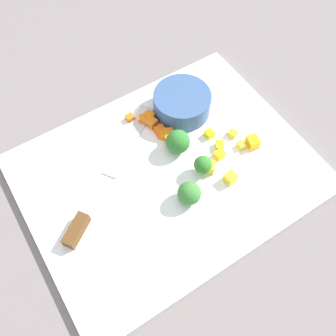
{
  "coord_description": "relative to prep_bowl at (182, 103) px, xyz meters",
  "views": [
    {
      "loc": [
        0.17,
        0.27,
        0.57
      ],
      "look_at": [
        0.0,
        0.0,
        0.02
      ],
      "focal_mm": 39.41,
      "sensor_mm": 36.0,
      "label": 1
    }
  ],
  "objects": [
    {
      "name": "ground_plane",
      "position": [
        0.09,
        0.1,
        -0.03
      ],
      "size": [
        4.0,
        4.0,
        0.0
      ],
      "primitive_type": "plane",
      "color": "slate"
    },
    {
      "name": "cutting_board",
      "position": [
        0.09,
        0.1,
        -0.03
      ],
      "size": [
        0.49,
        0.38,
        0.01
      ],
      "primitive_type": "cube",
      "color": "white",
      "rests_on": "ground_plane"
    },
    {
      "name": "prep_bowl",
      "position": [
        0.0,
        0.0,
        0.0
      ],
      "size": [
        0.11,
        0.11,
        0.04
      ],
      "primitive_type": "cylinder",
      "color": "#365586",
      "rests_on": "cutting_board"
    },
    {
      "name": "chef_knife",
      "position": [
        0.22,
        0.08,
        -0.01
      ],
      "size": [
        0.26,
        0.19,
        0.02
      ],
      "rotation": [
        0.0,
        0.0,
        3.75
      ],
      "color": "silver",
      "rests_on": "cutting_board"
    },
    {
      "name": "carrot_dice_0",
      "position": [
        0.07,
        0.0,
        -0.01
      ],
      "size": [
        0.02,
        0.02,
        0.02
      ],
      "primitive_type": "cube",
      "rotation": [
        0.0,
        0.0,
        1.82
      ],
      "color": "orange",
      "rests_on": "cutting_board"
    },
    {
      "name": "carrot_dice_1",
      "position": [
        0.06,
        -0.01,
        -0.01
      ],
      "size": [
        0.02,
        0.02,
        0.02
      ],
      "primitive_type": "cube",
      "rotation": [
        0.0,
        0.0,
        1.82
      ],
      "color": "orange",
      "rests_on": "cutting_board"
    },
    {
      "name": "carrot_dice_2",
      "position": [
        0.06,
        0.02,
        -0.02
      ],
      "size": [
        0.02,
        0.02,
        0.01
      ],
      "primitive_type": "cube",
      "rotation": [
        0.0,
        0.0,
        3.09
      ],
      "color": "orange",
      "rests_on": "cutting_board"
    },
    {
      "name": "carrot_dice_3",
      "position": [
        0.09,
        -0.03,
        -0.02
      ],
      "size": [
        0.02,
        0.01,
        0.01
      ],
      "primitive_type": "cube",
      "rotation": [
        0.0,
        0.0,
        0.06
      ],
      "color": "orange",
      "rests_on": "cutting_board"
    },
    {
      "name": "carrot_dice_4",
      "position": [
        0.06,
        0.05,
        -0.01
      ],
      "size": [
        0.02,
        0.02,
        0.02
      ],
      "primitive_type": "cube",
      "rotation": [
        0.0,
        0.0,
        1.06
      ],
      "color": "orange",
      "rests_on": "cutting_board"
    },
    {
      "name": "carrot_dice_5",
      "position": [
        0.08,
        -0.02,
        -0.01
      ],
      "size": [
        0.02,
        0.02,
        0.01
      ],
      "primitive_type": "cube",
      "rotation": [
        0.0,
        0.0,
        0.8
      ],
      "color": "orange",
      "rests_on": "cutting_board"
    },
    {
      "name": "carrot_dice_6",
      "position": [
        0.06,
        0.04,
        -0.02
      ],
      "size": [
        0.02,
        0.02,
        0.01
      ],
      "primitive_type": "cube",
      "rotation": [
        0.0,
        0.0,
        2.3
      ],
      "color": "orange",
      "rests_on": "cutting_board"
    },
    {
      "name": "carrot_dice_7",
      "position": [
        0.05,
        0.04,
        -0.01
      ],
      "size": [
        0.02,
        0.02,
        0.01
      ],
      "primitive_type": "cube",
      "rotation": [
        0.0,
        0.0,
        1.12
      ],
      "color": "orange",
      "rests_on": "cutting_board"
    },
    {
      "name": "pepper_dice_0",
      "position": [
        -0.04,
        0.13,
        -0.02
      ],
      "size": [
        0.01,
        0.02,
        0.01
      ],
      "primitive_type": "cube",
      "rotation": [
        0.0,
        0.0,
        3.07
      ],
      "color": "yellow",
      "rests_on": "cutting_board"
    },
    {
      "name": "pepper_dice_1",
      "position": [
        -0.06,
        0.14,
        -0.01
      ],
      "size": [
        0.02,
        0.03,
        0.02
      ],
      "primitive_type": "cube",
      "rotation": [
        0.0,
        0.0,
        2.89
      ],
      "color": "yellow",
      "rests_on": "cutting_board"
    },
    {
      "name": "pepper_dice_2",
      "position": [
        0.03,
        0.14,
        -0.01
      ],
      "size": [
        0.02,
        0.02,
        0.02
      ],
      "primitive_type": "cube",
      "rotation": [
        0.0,
        0.0,
        2.36
      ],
      "color": "yellow",
      "rests_on": "cutting_board"
    },
    {
      "name": "pepper_dice_3",
      "position": [
        -0.05,
        0.1,
        -0.02
      ],
      "size": [
        0.02,
        0.02,
        0.01
      ],
      "primitive_type": "cube",
      "rotation": [
        0.0,
        0.0,
        0.34
      ],
      "color": "yellow",
      "rests_on": "cutting_board"
    },
    {
      "name": "pepper_dice_4",
      "position": [
        0.02,
        0.17,
        -0.01
      ],
      "size": [
        0.02,
        0.02,
        0.02
      ],
      "primitive_type": "cube",
      "rotation": [
        0.0,
        0.0,
        1.73
      ],
      "color": "yellow",
      "rests_on": "cutting_board"
    },
    {
      "name": "pepper_dice_5",
      "position": [
        -0.01,
        0.08,
        -0.02
      ],
      "size": [
        0.01,
        0.02,
        0.01
      ],
      "primitive_type": "cube",
      "rotation": [
        0.0,
        0.0,
        1.59
      ],
      "color": "yellow",
      "rests_on": "cutting_board"
    },
    {
      "name": "pepper_dice_6",
      "position": [
        -0.01,
        0.11,
        -0.02
      ],
      "size": [
        0.02,
        0.02,
        0.01
      ],
      "primitive_type": "cube",
      "rotation": [
        0.0,
        0.0,
        2.56
      ],
      "color": "yellow",
      "rests_on": "cutting_board"
    },
    {
      "name": "pepper_dice_7",
      "position": [
        0.0,
        0.12,
        -0.02
      ],
      "size": [
        0.02,
        0.02,
        0.01
      ],
      "primitive_type": "cube",
      "rotation": [
        0.0,
        0.0,
        0.1
      ],
      "color": "yellow",
      "rests_on": "cutting_board"
    },
    {
      "name": "broccoli_floret_0",
      "position": [
        0.06,
        0.07,
        0.0
      ],
      "size": [
        0.04,
        0.04,
        0.04
      ],
      "color": "#96AB56",
      "rests_on": "cutting_board"
    },
    {
      "name": "broccoli_floret_1",
      "position": [
        0.05,
        0.13,
        0.0
      ],
      "size": [
        0.03,
        0.03,
        0.04
      ],
      "color": "#80B857",
      "rests_on": "cutting_board"
    },
    {
      "name": "broccoli_floret_2",
      "position": [
        0.09,
        0.16,
        -0.0
      ],
      "size": [
        0.04,
        0.04,
        0.04
      ],
      "color": "#92B25E",
      "rests_on": "cutting_board"
    }
  ]
}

